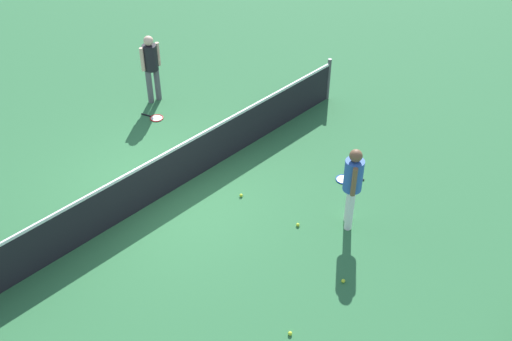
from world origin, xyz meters
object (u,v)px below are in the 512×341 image
tennis_racket_far_player (156,118)px  tennis_ball_near_player (298,225)px  player_near_side (353,182)px  tennis_ball_midcourt (290,333)px  tennis_racket_near_player (345,179)px  player_far_side (151,63)px  tennis_ball_baseline (241,195)px  tennis_ball_by_net (343,281)px

tennis_racket_far_player → tennis_ball_near_player: size_ratio=9.19×
tennis_racket_far_player → tennis_ball_near_player: 4.86m
player_near_side → tennis_racket_far_player: player_near_side is taller
tennis_ball_midcourt → tennis_racket_near_player: bearing=25.3°
player_far_side → tennis_racket_far_player: bearing=-128.1°
tennis_racket_far_player → tennis_ball_baseline: tennis_ball_baseline is taller
player_far_side → player_near_side: bearing=-93.1°
tennis_ball_near_player → tennis_ball_by_net: size_ratio=1.00×
player_far_side → tennis_ball_midcourt: 7.66m
player_near_side → tennis_ball_near_player: player_near_side is taller
tennis_ball_baseline → tennis_racket_near_player: bearing=-32.0°
tennis_racket_near_player → tennis_ball_baseline: (-1.84, 1.15, 0.02)m
tennis_ball_near_player → player_near_side: bearing=-42.8°
tennis_ball_baseline → tennis_ball_by_net: bearing=-98.1°
tennis_racket_near_player → tennis_ball_by_net: bearing=-143.4°
player_far_side → tennis_ball_by_net: player_far_side is taller
tennis_racket_far_player → tennis_ball_by_net: tennis_ball_by_net is taller
tennis_ball_by_net → tennis_ball_baseline: same height
tennis_racket_near_player → tennis_ball_near_player: 1.73m
player_far_side → tennis_ball_midcourt: size_ratio=25.76×
player_near_side → player_far_side: (0.33, 6.11, 0.00)m
player_far_side → tennis_ball_by_net: 7.16m
player_near_side → tennis_racket_near_player: (1.03, 0.85, -1.00)m
tennis_ball_near_player → tennis_racket_far_player: bearing=84.0°
player_far_side → tennis_ball_baseline: size_ratio=25.76×
player_near_side → tennis_ball_by_net: bearing=-145.9°
tennis_ball_midcourt → tennis_racket_far_player: bearing=68.8°
tennis_racket_near_player → tennis_ball_baseline: size_ratio=8.42×
tennis_racket_near_player → tennis_ball_near_player: bearing=-172.9°
tennis_ball_midcourt → player_far_side: bearing=67.0°
player_far_side → tennis_racket_near_player: (0.70, -5.26, -1.00)m
tennis_racket_far_player → tennis_racket_near_player: bearing=-75.4°
player_near_side → tennis_ball_near_player: 1.35m
tennis_ball_near_player → tennis_ball_by_net: (-0.53, -1.45, 0.00)m
player_far_side → tennis_ball_baseline: (-1.14, -4.11, -0.98)m
player_near_side → tennis_ball_baseline: player_near_side is taller
player_near_side → tennis_ball_by_net: 1.76m
tennis_ball_near_player → tennis_ball_baseline: 1.37m
tennis_racket_near_player → tennis_racket_far_player: same height
tennis_ball_midcourt → tennis_ball_baseline: (1.82, 2.88, 0.00)m
tennis_racket_near_player → tennis_ball_midcourt: 4.05m
tennis_ball_near_player → tennis_ball_midcourt: bearing=-142.1°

